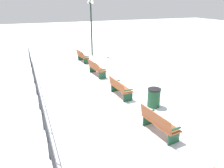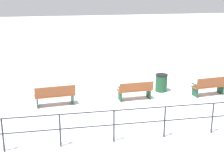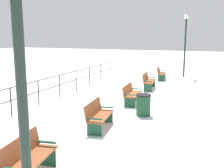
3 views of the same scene
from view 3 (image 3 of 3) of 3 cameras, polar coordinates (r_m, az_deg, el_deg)
name	(u,v)px [view 3 (image 3 of 3)]	position (r m, az deg, el deg)	size (l,w,h in m)	color
ground_plane	(130,103)	(12.13, 3.88, -4.15)	(80.00, 80.00, 0.00)	white
bench_nearest	(28,159)	(6.14, -17.42, -14.94)	(0.79, 1.59, 0.93)	brown
bench_second	(98,115)	(8.88, -2.95, -6.60)	(0.75, 1.61, 0.91)	brown
bench_third	(132,94)	(12.00, 4.19, -2.12)	(0.66, 1.55, 0.86)	brown
bench_fourth	(148,81)	(15.29, 7.72, 0.68)	(0.71, 1.71, 0.92)	brown
bench_fifth	(161,73)	(18.63, 10.36, 2.27)	(0.68, 1.47, 0.87)	brown
lamppost_near	(17,19)	(3.31, -19.55, 12.93)	(0.29, 1.17, 4.70)	#1E2D23
lamppost_middle	(186,34)	(20.05, 15.41, 10.14)	(0.27, 1.14, 4.40)	#1E2D23
waterfront_railing	(59,82)	(13.50, -11.14, 0.38)	(0.05, 17.08, 1.10)	#26282D
trash_bin	(143,105)	(10.32, 6.70, -4.42)	(0.57, 0.57, 0.83)	#1E4C2D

